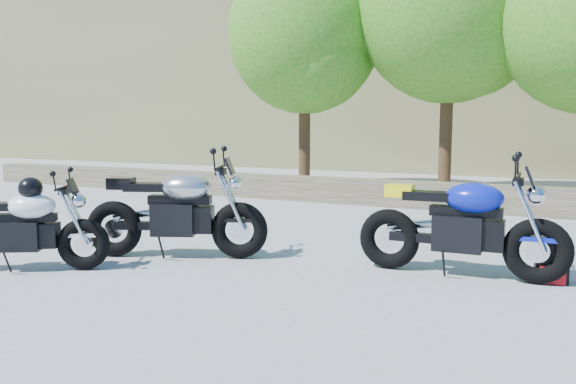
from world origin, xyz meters
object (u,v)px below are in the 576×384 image
Objects in this scene: silver_bike at (177,213)px; blue_bike at (462,226)px; white_bike at (22,225)px; backpack at (552,262)px.

silver_bike reaches higher than blue_bike.
silver_bike is 1.69m from white_bike.
backpack is at bearing -8.33° from white_bike.
blue_bike is 0.94m from backpack.
silver_bike reaches higher than white_bike.
backpack is (4.05, 0.86, -0.34)m from silver_bike.
blue_bike is (3.18, 0.67, -0.01)m from silver_bike.
silver_bike is 4.98× the size of backpack.
blue_bike is at bearing -175.14° from backpack.
white_bike is 4.71m from blue_bike.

